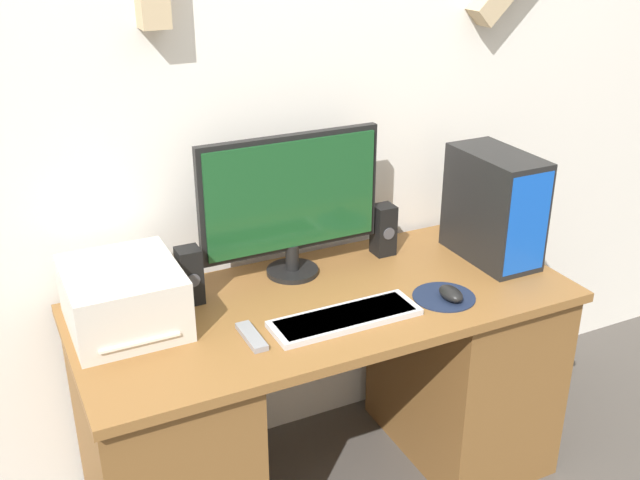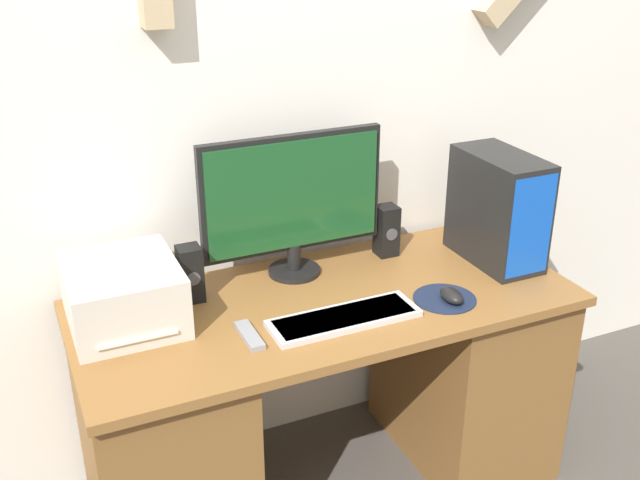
{
  "view_description": "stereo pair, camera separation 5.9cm",
  "coord_description": "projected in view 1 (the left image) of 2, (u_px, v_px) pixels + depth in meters",
  "views": [
    {
      "loc": [
        -0.89,
        -1.45,
        1.81
      ],
      "look_at": [
        -0.02,
        0.33,
        0.92
      ],
      "focal_mm": 42.0,
      "sensor_mm": 36.0,
      "label": 1
    },
    {
      "loc": [
        -0.84,
        -1.47,
        1.81
      ],
      "look_at": [
        -0.02,
        0.33,
        0.92
      ],
      "focal_mm": 42.0,
      "sensor_mm": 36.0,
      "label": 2
    }
  ],
  "objects": [
    {
      "name": "mouse",
      "position": [
        451.0,
        294.0,
        2.24
      ],
      "size": [
        0.06,
        0.09,
        0.04
      ],
      "color": "black",
      "rests_on": "mousepad"
    },
    {
      "name": "remote_control",
      "position": [
        252.0,
        337.0,
        2.05
      ],
      "size": [
        0.04,
        0.15,
        0.02
      ],
      "color": "gray",
      "rests_on": "desk"
    },
    {
      "name": "desk",
      "position": [
        326.0,
        394.0,
        2.4
      ],
      "size": [
        1.51,
        0.66,
        0.72
      ],
      "color": "brown",
      "rests_on": "ground_plane"
    },
    {
      "name": "mousepad",
      "position": [
        444.0,
        297.0,
        2.27
      ],
      "size": [
        0.19,
        0.19,
        0.0
      ],
      "color": "#19233D",
      "rests_on": "desk"
    },
    {
      "name": "speaker_left",
      "position": [
        190.0,
        276.0,
        2.21
      ],
      "size": [
        0.07,
        0.07,
        0.17
      ],
      "color": "black",
      "rests_on": "desk"
    },
    {
      "name": "keyboard",
      "position": [
        345.0,
        318.0,
        2.14
      ],
      "size": [
        0.44,
        0.14,
        0.02
      ],
      "color": "silver",
      "rests_on": "desk"
    },
    {
      "name": "wall_back",
      "position": [
        271.0,
        60.0,
        2.3
      ],
      "size": [
        6.4,
        0.13,
        2.96
      ],
      "color": "white",
      "rests_on": "ground_plane"
    },
    {
      "name": "monitor",
      "position": [
        291.0,
        199.0,
        2.31
      ],
      "size": [
        0.59,
        0.17,
        0.46
      ],
      "color": "black",
      "rests_on": "desk"
    },
    {
      "name": "computer_tower",
      "position": [
        495.0,
        207.0,
        2.45
      ],
      "size": [
        0.18,
        0.34,
        0.37
      ],
      "color": "black",
      "rests_on": "desk"
    },
    {
      "name": "printer",
      "position": [
        123.0,
        298.0,
        2.08
      ],
      "size": [
        0.31,
        0.35,
        0.18
      ],
      "color": "beige",
      "rests_on": "desk"
    },
    {
      "name": "speaker_right",
      "position": [
        384.0,
        230.0,
        2.52
      ],
      "size": [
        0.07,
        0.07,
        0.17
      ],
      "color": "black",
      "rests_on": "desk"
    }
  ]
}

